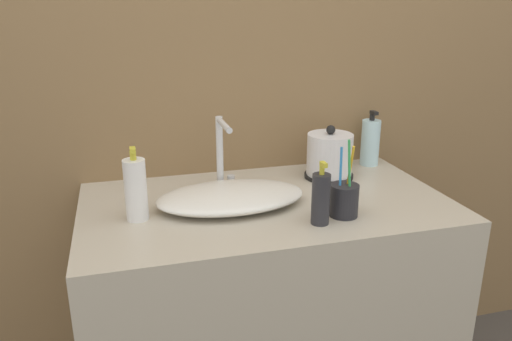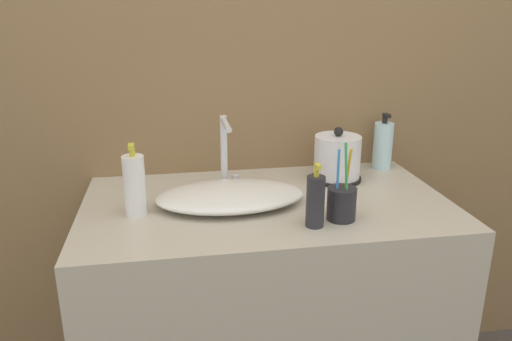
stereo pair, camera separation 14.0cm
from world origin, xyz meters
TOP-DOWN VIEW (x-y plane):
  - wall_back at (0.00, 0.64)m, footprint 6.00×0.04m
  - vanity_counter at (0.00, 0.31)m, footprint 1.10×0.62m
  - sink_basin at (-0.11, 0.31)m, footprint 0.44×0.26m
  - faucet at (-0.11, 0.44)m, footprint 0.06×0.16m
  - electric_kettle at (0.27, 0.46)m, footprint 0.17×0.17m
  - toothbrush_cup at (0.18, 0.15)m, footprint 0.08×0.08m
  - lotion_bottle at (-0.38, 0.28)m, footprint 0.06×0.06m
  - shampoo_bottle at (0.47, 0.56)m, footprint 0.07×0.07m
  - mouthwash_bottle at (0.09, 0.12)m, footprint 0.05×0.05m

SIDE VIEW (x-z plane):
  - vanity_counter at x=0.00m, z-range 0.00..0.82m
  - sink_basin at x=-0.11m, z-range 0.82..0.88m
  - toothbrush_cup at x=0.18m, z-range 0.76..0.99m
  - electric_kettle at x=0.27m, z-range 0.80..0.99m
  - mouthwash_bottle at x=0.09m, z-range 0.81..0.99m
  - shampoo_bottle at x=0.47m, z-range 0.81..1.01m
  - lotion_bottle at x=-0.38m, z-range 0.81..1.02m
  - faucet at x=-0.11m, z-range 0.84..1.08m
  - wall_back at x=0.00m, z-range 0.00..2.60m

